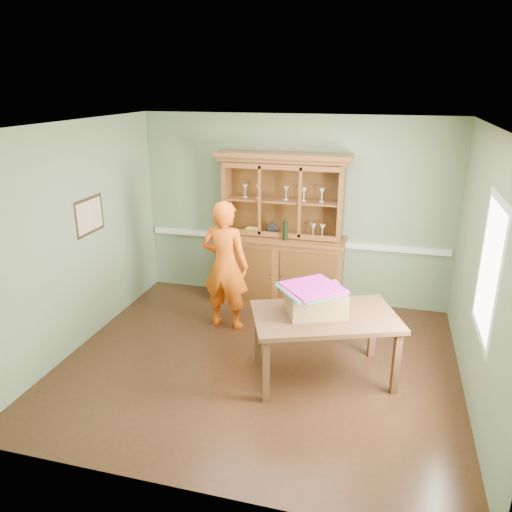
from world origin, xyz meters
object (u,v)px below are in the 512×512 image
(china_hutch, at_px, (281,253))
(dining_table, at_px, (325,322))
(cardboard_box, at_px, (315,301))
(person, at_px, (225,266))

(china_hutch, distance_m, dining_table, 2.04)
(cardboard_box, bearing_deg, person, 146.13)
(china_hutch, bearing_deg, cardboard_box, -66.89)
(cardboard_box, bearing_deg, china_hutch, 113.11)
(china_hutch, height_order, person, china_hutch)
(cardboard_box, height_order, person, person)
(dining_table, relative_size, person, 1.02)
(dining_table, xyz_separation_m, person, (-1.42, 0.90, 0.19))
(dining_table, height_order, cardboard_box, cardboard_box)
(dining_table, bearing_deg, person, 126.58)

